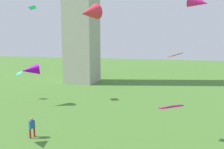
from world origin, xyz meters
TOP-DOWN VIEW (x-y plane):
  - person_1 at (-4.01, 18.10)m, footprint 0.42×0.53m
  - kite_flying_0 at (2.46, 16.13)m, footprint 1.50×1.83m
  - kite_flying_3 at (-10.75, 26.74)m, footprint 2.76×2.71m
  - kite_flying_4 at (-14.51, 28.97)m, footprint 1.08×0.66m
  - kite_flying_5 at (9.28, 22.34)m, footprint 2.01×1.60m
  - kite_flying_9 at (-12.16, 29.67)m, footprint 1.30×1.56m
  - kite_flying_10 at (7.60, 17.95)m, footprint 1.71×1.46m
  - kite_flying_11 at (7.70, 20.41)m, footprint 1.15×1.10m

SIDE VIEW (x-z plane):
  - person_1 at x=-4.01m, z-range 0.12..1.91m
  - kite_flying_4 at x=-14.51m, z-range 3.51..4.23m
  - kite_flying_10 at x=7.60m, z-range 3.60..4.16m
  - kite_flying_3 at x=-10.75m, z-range 3.89..5.65m
  - kite_flying_11 at x=7.70m, z-range 7.07..7.51m
  - kite_flying_0 at x=2.46m, z-range 9.48..10.76m
  - kite_flying_5 at x=9.28m, z-range 10.77..12.23m
  - kite_flying_9 at x=-12.16m, z-range 12.97..13.49m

